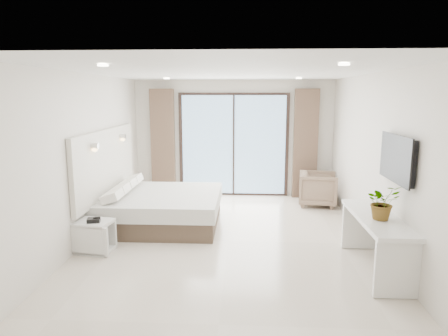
{
  "coord_description": "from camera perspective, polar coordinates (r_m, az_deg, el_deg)",
  "views": [
    {
      "loc": [
        0.25,
        -6.21,
        2.36
      ],
      "look_at": [
        -0.09,
        0.4,
        1.14
      ],
      "focal_mm": 32.0,
      "sensor_mm": 36.0,
      "label": 1
    }
  ],
  "objects": [
    {
      "name": "armchair",
      "position": [
        8.85,
        13.29,
        -2.69
      ],
      "size": [
        0.82,
        0.87,
        0.79
      ],
      "primitive_type": "imported",
      "rotation": [
        0.0,
        0.0,
        1.43
      ],
      "color": "#867157",
      "rests_on": "ground"
    },
    {
      "name": "ground",
      "position": [
        6.65,
        0.59,
        -10.39
      ],
      "size": [
        6.2,
        6.2,
        0.0
      ],
      "primitive_type": "plane",
      "color": "beige",
      "rests_on": "ground"
    },
    {
      "name": "console_desk",
      "position": [
        5.8,
        20.96,
        -8.3
      ],
      "size": [
        0.54,
        1.72,
        0.77
      ],
      "color": "silver",
      "rests_on": "ground"
    },
    {
      "name": "plant",
      "position": [
        5.57,
        21.66,
        -5.03
      ],
      "size": [
        0.53,
        0.56,
        0.36
      ],
      "primitive_type": "imported",
      "rotation": [
        0.0,
        0.0,
        0.28
      ],
      "color": "#33662D",
      "rests_on": "console_desk"
    },
    {
      "name": "bed",
      "position": [
        7.47,
        -8.93,
        -5.69
      ],
      "size": [
        2.09,
        1.99,
        0.72
      ],
      "color": "brown",
      "rests_on": "ground"
    },
    {
      "name": "phone",
      "position": [
        6.32,
        -18.12,
        -7.1
      ],
      "size": [
        0.21,
        0.18,
        0.06
      ],
      "primitive_type": "cube",
      "rotation": [
        0.0,
        0.0,
        0.22
      ],
      "color": "black",
      "rests_on": "nightstand"
    },
    {
      "name": "room_shell",
      "position": [
        7.08,
        -0.72,
        4.09
      ],
      "size": [
        4.62,
        6.22,
        2.72
      ],
      "color": "silver",
      "rests_on": "ground"
    },
    {
      "name": "nightstand",
      "position": [
        6.46,
        -18.06,
        -9.26
      ],
      "size": [
        0.59,
        0.51,
        0.48
      ],
      "rotation": [
        0.0,
        0.0,
        -0.15
      ],
      "color": "silver",
      "rests_on": "ground"
    }
  ]
}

